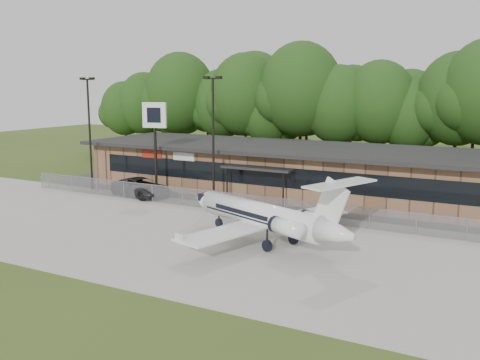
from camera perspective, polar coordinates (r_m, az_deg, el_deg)
The scene contains 11 objects.
ground at distance 27.41m, azimuth -11.82°, elevation -10.51°, with size 160.00×160.00×0.00m, color #384C1B.
apron at distance 33.56m, azimuth -2.98°, elevation -6.38°, with size 64.00×18.00×0.08m, color #9E9B93.
parking_lot at distance 43.49m, azimuth 4.90°, elevation -2.59°, with size 50.00×9.00×0.06m, color #383835.
terminal at distance 47.13m, azimuth 7.08°, elevation 1.01°, with size 41.00×11.65×4.30m.
fence at distance 39.33m, azimuth 2.31°, elevation -2.80°, with size 46.00×0.04×1.52m.
treeline at distance 63.77m, azimuth 13.15°, elevation 7.99°, with size 72.00×12.00×15.00m, color #193912, non-canonical shape.
light_pole_left at distance 50.15m, azimuth -15.77°, elevation 5.63°, with size 1.55×0.30×10.23m.
light_pole_mid at distance 42.20m, azimuth -2.88°, elevation 5.22°, with size 1.55×0.30×10.23m.
business_jet at distance 32.28m, azimuth 2.80°, elevation -4.01°, with size 13.77×12.30×4.72m.
suv at distance 47.00m, azimuth -10.52°, elevation -0.79°, with size 2.70×5.87×1.63m, color #2F2F31.
pole_sign at distance 45.75m, azimuth -9.08°, elevation 5.79°, with size 2.13×0.67×8.13m.
Camera 1 is at (16.74, -19.49, 9.54)m, focal length 40.00 mm.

